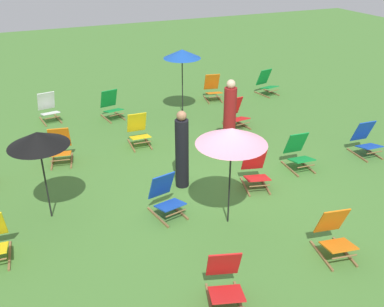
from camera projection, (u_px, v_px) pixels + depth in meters
The scene contains 19 objects.
ground_plane at pixel (215, 200), 8.66m from camera, with size 40.00×40.00×0.00m, color #477A33.
deckchair_0 at pixel (48, 108), 12.27m from camera, with size 0.58×0.82×0.83m.
deckchair_1 at pixel (266, 83), 14.37m from camera, with size 0.62×0.84×0.83m.
deckchair_2 at pixel (236, 114), 11.87m from camera, with size 0.56×0.81×0.83m.
deckchair_3 at pixel (225, 281), 6.11m from camera, with size 0.68×0.87×0.83m.
deckchair_4 at pixel (335, 235), 7.06m from camera, with size 0.60×0.83×0.83m.
deckchair_6 at pixel (166, 197), 8.09m from camera, with size 0.62×0.84×0.83m.
deckchair_7 at pixel (138, 131), 10.83m from camera, with size 0.51×0.78×0.83m.
deckchair_8 at pixel (255, 170), 9.00m from camera, with size 0.65×0.85×0.83m.
deckchair_11 at pixel (298, 153), 9.74m from camera, with size 0.53×0.79×0.83m.
deckchair_12 at pixel (213, 88), 13.87m from camera, with size 0.61×0.84×0.83m.
deckchair_13 at pixel (366, 140), 10.35m from camera, with size 0.53×0.79×0.83m.
deckchair_14 at pixel (111, 106), 12.46m from camera, with size 0.60×0.83×0.83m.
deckchair_15 at pixel (60, 147), 10.00m from camera, with size 0.61×0.84×0.83m.
umbrella_0 at pixel (232, 136), 7.22m from camera, with size 1.25×1.25×1.91m.
umbrella_1 at pixel (182, 54), 12.06m from camera, with size 1.07×1.07×1.95m.
umbrella_2 at pixel (38, 139), 7.42m from camera, with size 1.08×1.08×1.77m.
person_0 at pixel (182, 151), 8.81m from camera, with size 0.30×0.30×1.71m.
person_1 at pixel (230, 116), 10.45m from camera, with size 0.36×0.36×1.78m.
Camera 1 is at (-3.30, -6.51, 4.78)m, focal length 39.81 mm.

